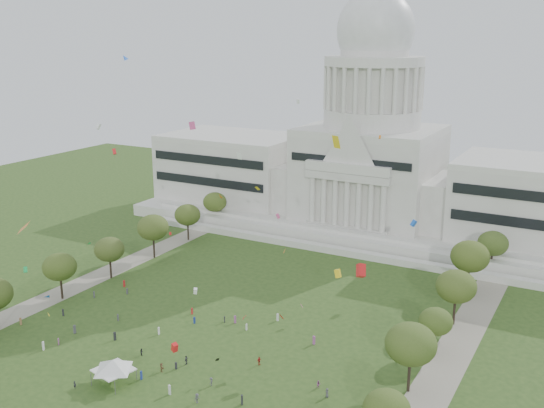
{
  "coord_description": "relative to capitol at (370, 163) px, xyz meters",
  "views": [
    {
      "loc": [
        72.75,
        -87.22,
        64.51
      ],
      "look_at": [
        0.0,
        45.0,
        24.0
      ],
      "focal_mm": 42.0,
      "sensor_mm": 36.0,
      "label": 1
    }
  ],
  "objects": [
    {
      "name": "row_tree_r_4",
      "position": [
        44.76,
        -63.55,
        -13.01
      ],
      "size": [
        9.19,
        9.19,
        13.06
      ],
      "color": "black",
      "rests_on": "ground"
    },
    {
      "name": "person_3",
      "position": [
        10.88,
        -112.29,
        -21.44
      ],
      "size": [
        0.77,
        1.19,
        1.71
      ],
      "primitive_type": "imported",
      "rotation": [
        0.0,
        0.0,
        4.91
      ],
      "color": "#4C4C51",
      "rests_on": "ground"
    },
    {
      "name": "row_tree_l_3",
      "position": [
        -44.09,
        -79.67,
        -14.09
      ],
      "size": [
        8.12,
        8.12,
        11.55
      ],
      "color": "black",
      "rests_on": "ground"
    },
    {
      "name": "capitol",
      "position": [
        0.0,
        0.0,
        0.0
      ],
      "size": [
        160.0,
        64.5,
        91.3
      ],
      "color": "silver",
      "rests_on": "ground"
    },
    {
      "name": "person_7",
      "position": [
        -11.07,
        -125.41,
        -21.53
      ],
      "size": [
        0.64,
        0.53,
        1.52
      ],
      "primitive_type": "imported",
      "rotation": [
        0.0,
        0.0,
        3.38
      ],
      "color": "#26262B",
      "rests_on": "ground"
    },
    {
      "name": "person_9",
      "position": [
        11.96,
        -118.37,
        -21.35
      ],
      "size": [
        1.01,
        1.37,
        1.9
      ],
      "primitive_type": "imported",
      "rotation": [
        0.0,
        0.0,
        1.23
      ],
      "color": "#4C4C51",
      "rests_on": "ground"
    },
    {
      "name": "path_left",
      "position": [
        -48.0,
        -83.59,
        -22.28
      ],
      "size": [
        8.0,
        160.0,
        0.04
      ],
      "primitive_type": "cube",
      "color": "gray",
      "rests_on": "ground"
    },
    {
      "name": "row_tree_r_2",
      "position": [
        44.17,
        -96.15,
        -12.64
      ],
      "size": [
        9.55,
        9.55,
        13.58
      ],
      "color": "black",
      "rests_on": "ground"
    },
    {
      "name": "event_tent",
      "position": [
        -5.92,
        -120.36,
        -18.43
      ],
      "size": [
        10.73,
        10.73,
        4.99
      ],
      "color": "#4C4C4C",
      "rests_on": "ground"
    },
    {
      "name": "path_right",
      "position": [
        48.0,
        -83.59,
        -22.28
      ],
      "size": [
        8.0,
        160.0,
        0.04
      ],
      "primitive_type": "cube",
      "color": "gray",
      "rests_on": "ground"
    },
    {
      "name": "row_tree_l_2",
      "position": [
        -45.04,
        -96.29,
        -13.79
      ],
      "size": [
        8.42,
        8.42,
        11.97
      ],
      "color": "black",
      "rests_on": "ground"
    },
    {
      "name": "person_8",
      "position": [
        -8.39,
        -109.43,
        -21.53
      ],
      "size": [
        0.85,
        0.67,
        1.53
      ],
      "primitive_type": "imported",
      "rotation": [
        0.0,
        0.0,
        2.82
      ],
      "color": "#26262B",
      "rests_on": "ground"
    },
    {
      "name": "person_2",
      "position": [
        29.08,
        -103.3,
        -21.5
      ],
      "size": [
        0.9,
        0.83,
        1.58
      ],
      "primitive_type": "imported",
      "rotation": [
        0.0,
        0.0,
        0.61
      ],
      "color": "#994C8C",
      "rests_on": "ground"
    },
    {
      "name": "row_tree_r_3",
      "position": [
        44.4,
        -79.1,
        -15.21
      ],
      "size": [
        7.01,
        7.01,
        9.98
      ],
      "color": "black",
      "rests_on": "ground"
    },
    {
      "name": "row_tree_l_4",
      "position": [
        -44.08,
        -61.17,
        -12.9
      ],
      "size": [
        9.29,
        9.29,
        13.21
      ],
      "color": "black",
      "rests_on": "ground"
    },
    {
      "name": "kite_swarm",
      "position": [
        8.0,
        -104.62,
        5.53
      ],
      "size": [
        90.96,
        104.75,
        57.19
      ],
      "color": "orange",
      "rests_on": "ground"
    },
    {
      "name": "person_5",
      "position": [
        -0.58,
        -112.72,
        -21.36
      ],
      "size": [
        1.85,
        1.42,
        1.87
      ],
      "primitive_type": "imported",
      "rotation": [
        0.0,
        0.0,
        2.65
      ],
      "color": "olive",
      "rests_on": "ground"
    },
    {
      "name": "row_tree_l_5",
      "position": [
        -45.22,
        -42.58,
        -13.88
      ],
      "size": [
        8.33,
        8.33,
        11.85
      ],
      "color": "black",
      "rests_on": "ground"
    },
    {
      "name": "person_10",
      "position": [
        14.92,
        -101.1,
        -21.41
      ],
      "size": [
        0.93,
        1.18,
        1.78
      ],
      "primitive_type": "imported",
      "rotation": [
        0.0,
        0.0,
        1.17
      ],
      "color": "#B21E1E",
      "rests_on": "ground"
    },
    {
      "name": "ground",
      "position": [
        0.0,
        -113.59,
        -22.3
      ],
      "size": [
        400.0,
        400.0,
        0.0
      ],
      "primitive_type": "plane",
      "color": "#2D4A1B",
      "rests_on": "ground"
    },
    {
      "name": "person_0",
      "position": [
        31.73,
        -105.29,
        -21.41
      ],
      "size": [
        0.96,
        1.03,
        1.77
      ],
      "primitive_type": "imported",
      "rotation": [
        0.0,
        0.0,
        5.32
      ],
      "color": "#4C4C51",
      "rests_on": "ground"
    },
    {
      "name": "distant_crowd",
      "position": [
        -12.38,
        -100.89,
        -21.42
      ],
      "size": [
        63.4,
        37.49,
        1.95
      ],
      "color": "olive",
      "rests_on": "ground"
    },
    {
      "name": "row_tree_r_5",
      "position": [
        43.49,
        -43.4,
        -12.37
      ],
      "size": [
        9.82,
        9.82,
        13.96
      ],
      "color": "black",
      "rests_on": "ground"
    },
    {
      "name": "row_tree_r_6",
      "position": [
        45.96,
        -25.46,
        -13.79
      ],
      "size": [
        8.42,
        8.42,
        11.97
      ],
      "color": "black",
      "rests_on": "ground"
    },
    {
      "name": "row_tree_l_6",
      "position": [
        -46.87,
        -24.45,
        -14.02
      ],
      "size": [
        8.19,
        8.19,
        11.64
      ],
      "color": "black",
      "rests_on": "ground"
    },
    {
      "name": "person_4",
      "position": [
        1.99,
        -108.04,
        -21.31
      ],
      "size": [
        0.71,
        1.19,
        1.96
      ],
      "primitive_type": "imported",
      "rotation": [
        0.0,
        0.0,
        4.78
      ],
      "color": "#4C4C51",
      "rests_on": "ground"
    }
  ]
}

